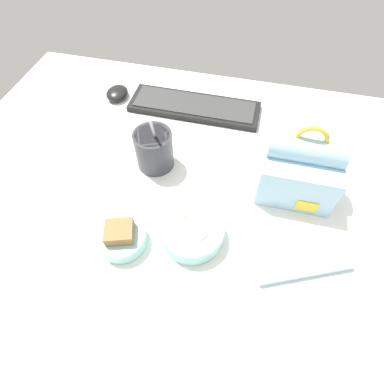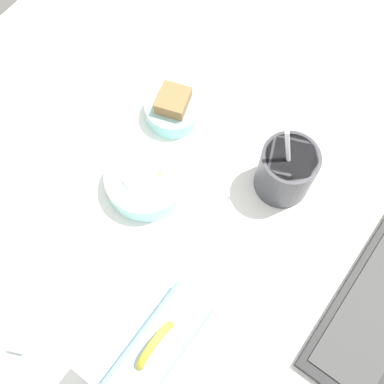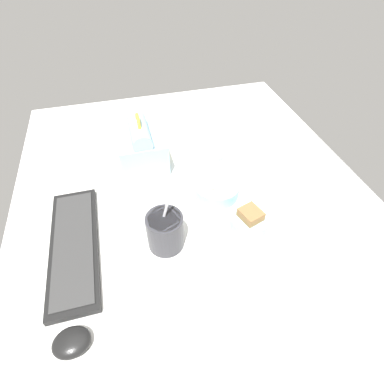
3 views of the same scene
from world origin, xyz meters
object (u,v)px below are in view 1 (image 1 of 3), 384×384
Objects in this scene: bento_bowl_sandwich at (122,237)px; chopstick_case at (305,271)px; bento_bowl_snacks at (191,231)px; keyboard at (194,106)px; lunch_bag at (299,167)px; soup_cup at (154,149)px; computer_mouse at (117,93)px.

bento_bowl_sandwich is 0.54× the size of chopstick_case.
bento_bowl_snacks is at bearing 173.67° from chopstick_case.
lunch_bag is at bearing -37.13° from keyboard.
lunch_bag is 1.84× the size of bento_bowl_sandwich.
bento_bowl_snacks is at bearing 19.05° from bento_bowl_sandwich.
lunch_bag is at bearing 1.37° from soup_cup.
bento_bowl_snacks is at bearing -136.94° from lunch_bag.
keyboard is 43.56cm from bento_bowl_snacks.
lunch_bag reaches higher than chopstick_case.
bento_bowl_sandwich is at bearing -90.18° from soup_cup.
chopstick_case is (34.03, -45.28, -0.22)cm from keyboard.
soup_cup reaches higher than computer_mouse.
chopstick_case is (24.72, -2.74, -1.53)cm from bento_bowl_snacks.
chopstick_case is at bearing -6.33° from bento_bowl_snacks.
bento_bowl_snacks is 1.75× the size of computer_mouse.
computer_mouse is at bearing 157.47° from lunch_bag.
keyboard is at bearing 102.35° from bento_bowl_snacks.
soup_cup reaches higher than bento_bowl_sandwich.
keyboard is 2.02× the size of chopstick_case.
computer_mouse is 0.40× the size of chopstick_case.
lunch_bag is 23.52cm from chopstick_case.
bento_bowl_sandwich reaches higher than computer_mouse.
bento_bowl_sandwich reaches higher than keyboard.
chopstick_case is (3.74, -22.35, -6.29)cm from lunch_bag.
bento_bowl_snacks is 0.71× the size of chopstick_case.
computer_mouse is (-25.11, 0.06, 0.49)cm from keyboard.
chopstick_case is at bearing -53.07° from keyboard.
soup_cup is 1.64× the size of bento_bowl_sandwich.
lunch_bag is 29.10cm from bento_bowl_snacks.
lunch_bag is at bearing 99.51° from chopstick_case.
soup_cup reaches higher than bento_bowl_snacks.
lunch_bag reaches higher than keyboard.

